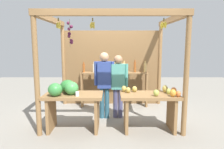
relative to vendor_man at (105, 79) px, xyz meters
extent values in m
plane|color=gray|center=(0.17, 0.12, -0.96)|extent=(12.00, 12.00, 0.00)
cylinder|color=olive|center=(-1.25, -0.96, 0.25)|extent=(0.10, 0.10, 2.41)
cylinder|color=olive|center=(1.59, -0.96, 0.25)|extent=(0.10, 0.10, 2.41)
cylinder|color=olive|center=(-1.25, 1.20, 0.25)|extent=(0.10, 0.10, 2.41)
cylinder|color=olive|center=(1.59, 1.20, 0.25)|extent=(0.10, 0.10, 2.41)
cube|color=olive|center=(0.17, -0.96, 1.40)|extent=(2.94, 0.12, 0.12)
cube|color=olive|center=(-1.25, 0.12, 1.40)|extent=(0.12, 2.26, 0.12)
cube|color=olive|center=(1.59, 0.12, 1.40)|extent=(0.12, 2.26, 0.12)
cube|color=brown|center=(0.17, 1.22, 0.13)|extent=(2.84, 0.04, 2.17)
cylinder|color=brown|center=(-0.82, -0.85, 1.29)|extent=(0.02, 0.02, 0.06)
ellipsoid|color=gold|center=(-0.80, -0.85, 1.16)|extent=(0.04, 0.08, 0.12)
ellipsoid|color=gold|center=(-0.81, -0.82, 1.19)|extent=(0.07, 0.05, 0.12)
ellipsoid|color=gold|center=(-0.85, -0.83, 1.19)|extent=(0.06, 0.06, 0.12)
ellipsoid|color=gold|center=(-0.84, -0.86, 1.17)|extent=(0.06, 0.06, 0.12)
ellipsoid|color=gold|center=(-0.81, -0.88, 1.16)|extent=(0.06, 0.04, 0.12)
cylinder|color=brown|center=(-0.18, -0.81, 1.29)|extent=(0.02, 0.02, 0.06)
ellipsoid|color=gold|center=(-0.16, -0.81, 1.17)|extent=(0.04, 0.06, 0.11)
ellipsoid|color=gold|center=(-0.17, -0.79, 1.20)|extent=(0.06, 0.06, 0.12)
ellipsoid|color=gold|center=(-0.18, -0.77, 1.20)|extent=(0.08, 0.04, 0.11)
ellipsoid|color=gold|center=(-0.21, -0.78, 1.17)|extent=(0.07, 0.06, 0.12)
ellipsoid|color=gold|center=(-0.22, -0.81, 1.18)|extent=(0.04, 0.07, 0.11)
ellipsoid|color=gold|center=(-0.20, -0.83, 1.18)|extent=(0.06, 0.06, 0.12)
ellipsoid|color=gold|center=(-0.19, -0.85, 1.20)|extent=(0.06, 0.04, 0.11)
ellipsoid|color=gold|center=(-0.16, -0.83, 1.18)|extent=(0.05, 0.05, 0.11)
cylinder|color=brown|center=(1.17, -0.81, 1.29)|extent=(0.02, 0.02, 0.06)
ellipsoid|color=yellow|center=(1.21, -0.80, 1.18)|extent=(0.04, 0.08, 0.13)
ellipsoid|color=yellow|center=(1.19, -0.78, 1.19)|extent=(0.08, 0.06, 0.13)
ellipsoid|color=yellow|center=(1.15, -0.78, 1.18)|extent=(0.08, 0.06, 0.13)
ellipsoid|color=yellow|center=(1.12, -0.81, 1.17)|extent=(0.04, 0.06, 0.13)
ellipsoid|color=yellow|center=(1.15, -0.83, 1.19)|extent=(0.07, 0.06, 0.13)
ellipsoid|color=yellow|center=(1.19, -0.84, 1.19)|extent=(0.06, 0.05, 0.13)
cylinder|color=#4C422D|center=(-0.65, -0.70, 1.04)|extent=(0.01, 0.01, 0.55)
sphere|color=#511938|center=(-0.68, -0.67, 1.24)|extent=(0.06, 0.06, 0.06)
sphere|color=#511938|center=(-0.62, -0.68, 1.17)|extent=(0.07, 0.07, 0.07)
sphere|color=#601E42|center=(-0.66, -0.72, 1.12)|extent=(0.06, 0.06, 0.06)
sphere|color=#47142D|center=(-0.65, -0.70, 1.03)|extent=(0.07, 0.07, 0.07)
sphere|color=#511938|center=(-0.66, -0.70, 0.98)|extent=(0.06, 0.06, 0.06)
sphere|color=#511938|center=(-0.62, -0.71, 0.90)|extent=(0.07, 0.07, 0.07)
sphere|color=#601E42|center=(-0.63, -0.67, 0.86)|extent=(0.07, 0.07, 0.07)
cube|color=olive|center=(-0.61, -0.69, -0.22)|extent=(1.19, 0.64, 0.06)
cube|color=olive|center=(-1.09, -0.69, -0.60)|extent=(0.06, 0.58, 0.71)
cube|color=olive|center=(-0.13, -0.69, -0.60)|extent=(0.06, 0.58, 0.71)
ellipsoid|color=#38843D|center=(-0.93, -0.86, -0.06)|extent=(0.30, 0.30, 0.26)
ellipsoid|color=#429347|center=(-0.63, -0.75, -0.05)|extent=(0.31, 0.31, 0.27)
ellipsoid|color=#2D7533|center=(-0.76, -0.56, -0.05)|extent=(0.42, 0.42, 0.27)
cylinder|color=white|center=(-0.50, -0.87, -0.14)|extent=(0.07, 0.07, 0.09)
cube|color=olive|center=(0.95, -0.69, -0.22)|extent=(1.19, 0.64, 0.06)
cube|color=olive|center=(0.48, -0.69, -0.60)|extent=(0.06, 0.58, 0.71)
cube|color=olive|center=(1.43, -0.69, -0.60)|extent=(0.06, 0.58, 0.71)
ellipsoid|color=#A8B24C|center=(1.05, -0.87, -0.12)|extent=(0.14, 0.14, 0.13)
ellipsoid|color=#B79E47|center=(0.52, -0.59, -0.13)|extent=(0.13, 0.13, 0.12)
ellipsoid|color=#B79E47|center=(0.44, -0.49, -0.12)|extent=(0.15, 0.15, 0.13)
ellipsoid|color=#B79E47|center=(1.31, -0.56, -0.11)|extent=(0.15, 0.15, 0.16)
ellipsoid|color=#CC7038|center=(1.45, -0.69, -0.12)|extent=(0.16, 0.16, 0.14)
ellipsoid|color=gold|center=(1.37, -0.91, -0.11)|extent=(0.16, 0.16, 0.15)
ellipsoid|color=#CC7038|center=(1.47, -0.92, -0.13)|extent=(0.11, 0.11, 0.12)
ellipsoid|color=#B79E47|center=(0.67, -0.51, -0.12)|extent=(0.15, 0.15, 0.12)
ellipsoid|color=#A8B24C|center=(1.34, -0.71, -0.13)|extent=(0.10, 0.10, 0.12)
cube|color=olive|center=(-0.68, 0.93, -0.46)|extent=(0.05, 0.20, 1.00)
cube|color=olive|center=(1.17, 0.93, -0.46)|extent=(0.05, 0.20, 1.00)
cube|color=olive|center=(0.25, 0.93, 0.02)|extent=(1.85, 0.22, 0.04)
cylinder|color=#994C1E|center=(-0.61, 0.93, 0.16)|extent=(0.07, 0.07, 0.23)
cylinder|color=#994C1E|center=(-0.61, 0.93, 0.31)|extent=(0.03, 0.03, 0.06)
cylinder|color=silver|center=(-0.32, 0.93, 0.16)|extent=(0.08, 0.08, 0.23)
cylinder|color=silver|center=(-0.32, 0.93, 0.31)|extent=(0.03, 0.03, 0.06)
cylinder|color=silver|center=(-0.04, 0.93, 0.17)|extent=(0.07, 0.07, 0.26)
cylinder|color=silver|center=(-0.04, 0.93, 0.33)|extent=(0.03, 0.03, 0.06)
cylinder|color=#D8B266|center=(0.25, 0.93, 0.19)|extent=(0.07, 0.07, 0.29)
cylinder|color=#D8B266|center=(0.25, 0.93, 0.37)|extent=(0.03, 0.03, 0.06)
cylinder|color=#D8B266|center=(0.53, 0.93, 0.17)|extent=(0.08, 0.08, 0.26)
cylinder|color=#D8B266|center=(0.53, 0.93, 0.33)|extent=(0.04, 0.04, 0.06)
cylinder|color=#994C1E|center=(0.83, 0.93, 0.19)|extent=(0.07, 0.07, 0.29)
cylinder|color=#994C1E|center=(0.83, 0.93, 0.36)|extent=(0.03, 0.03, 0.06)
cylinder|color=#D8B266|center=(1.12, 0.93, 0.17)|extent=(0.07, 0.07, 0.25)
cylinder|color=#D8B266|center=(1.12, 0.93, 0.33)|extent=(0.03, 0.03, 0.06)
cylinder|color=#2B5A70|center=(-0.06, 0.00, -0.58)|extent=(0.11, 0.11, 0.75)
cylinder|color=#2B5A70|center=(0.06, 0.00, -0.58)|extent=(0.11, 0.11, 0.75)
cube|color=#2D428C|center=(0.00, 0.00, 0.11)|extent=(0.32, 0.19, 0.63)
cylinder|color=#2D428C|center=(-0.20, 0.00, 0.14)|extent=(0.08, 0.08, 0.57)
cylinder|color=#2D428C|center=(0.20, 0.00, 0.14)|extent=(0.08, 0.08, 0.57)
sphere|color=tan|center=(0.00, 0.00, 0.53)|extent=(0.22, 0.22, 0.22)
cylinder|color=#4A4B72|center=(0.27, 0.04, -0.60)|extent=(0.11, 0.11, 0.72)
cylinder|color=#4A4B72|center=(0.39, 0.04, -0.60)|extent=(0.11, 0.11, 0.72)
cube|color=teal|center=(0.33, 0.04, 0.06)|extent=(0.32, 0.19, 0.60)
cylinder|color=teal|center=(0.13, 0.04, 0.09)|extent=(0.08, 0.08, 0.54)
cylinder|color=teal|center=(0.53, 0.04, 0.09)|extent=(0.08, 0.08, 0.54)
sphere|color=#997051|center=(0.33, 0.04, 0.47)|extent=(0.21, 0.21, 0.21)
camera|label=1|loc=(0.18, -4.76, 0.83)|focal=32.60mm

